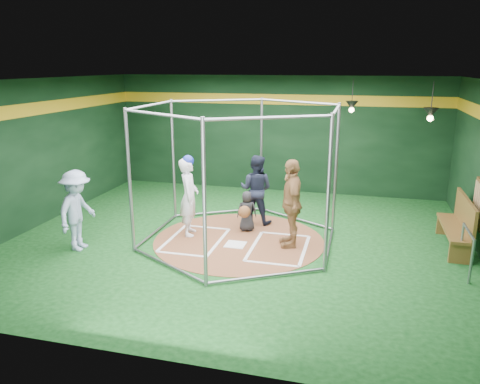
% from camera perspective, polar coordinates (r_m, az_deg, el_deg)
% --- Properties ---
extents(room_shell, '(10.10, 9.10, 3.53)m').
position_cam_1_polar(room_shell, '(10.04, -0.13, 3.47)').
color(room_shell, '#0D3B12').
rests_on(room_shell, ground).
extents(clay_disc, '(3.80, 3.80, 0.01)m').
position_cam_1_polar(clay_disc, '(10.53, -0.14, -5.89)').
color(clay_disc, brown).
rests_on(clay_disc, ground).
extents(home_plate, '(0.43, 0.43, 0.01)m').
position_cam_1_polar(home_plate, '(10.26, -0.57, -6.41)').
color(home_plate, white).
rests_on(home_plate, clay_disc).
extents(batter_box_left, '(1.17, 1.77, 0.01)m').
position_cam_1_polar(batter_box_left, '(10.57, -5.50, -5.81)').
color(batter_box_left, white).
rests_on(batter_box_left, clay_disc).
extents(batter_box_right, '(1.17, 1.77, 0.01)m').
position_cam_1_polar(batter_box_right, '(10.11, 4.75, -6.80)').
color(batter_box_right, white).
rests_on(batter_box_right, clay_disc).
extents(batting_cage, '(4.05, 4.67, 3.00)m').
position_cam_1_polar(batting_cage, '(10.09, -0.14, 2.05)').
color(batting_cage, gray).
rests_on(batting_cage, ground).
extents(pendant_lamp_near, '(0.34, 0.34, 0.90)m').
position_cam_1_polar(pendant_lamp_near, '(13.14, 13.47, 10.22)').
color(pendant_lamp_near, black).
rests_on(pendant_lamp_near, room_shell).
extents(pendant_lamp_far, '(0.34, 0.34, 0.90)m').
position_cam_1_polar(pendant_lamp_far, '(11.64, 22.23, 8.91)').
color(pendant_lamp_far, black).
rests_on(pendant_lamp_far, room_shell).
extents(batter_figure, '(0.58, 0.74, 1.86)m').
position_cam_1_polar(batter_figure, '(10.66, -6.24, -0.45)').
color(batter_figure, white).
rests_on(batter_figure, clay_disc).
extents(visitor_leopard, '(0.76, 1.20, 1.91)m').
position_cam_1_polar(visitor_leopard, '(9.99, 6.27, -1.35)').
color(visitor_leopard, tan).
rests_on(visitor_leopard, clay_disc).
extents(catcher_figure, '(0.54, 0.61, 0.96)m').
position_cam_1_polar(catcher_figure, '(10.93, 0.80, -2.35)').
color(catcher_figure, black).
rests_on(catcher_figure, clay_disc).
extents(umpire, '(0.89, 0.73, 1.70)m').
position_cam_1_polar(umpire, '(11.42, 1.97, 0.33)').
color(umpire, black).
rests_on(umpire, clay_disc).
extents(bystander_blue, '(0.64, 1.11, 1.72)m').
position_cam_1_polar(bystander_blue, '(10.37, -19.24, -2.14)').
color(bystander_blue, '#9FB2D2').
rests_on(bystander_blue, ground).
extents(dugout_bench, '(0.45, 1.91, 1.12)m').
position_cam_1_polar(dugout_bench, '(10.96, 25.17, -3.42)').
color(dugout_bench, brown).
rests_on(dugout_bench, ground).
extents(steel_railing, '(0.05, 0.99, 0.85)m').
position_cam_1_polar(steel_railing, '(9.73, 25.96, -5.82)').
color(steel_railing, gray).
rests_on(steel_railing, ground).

